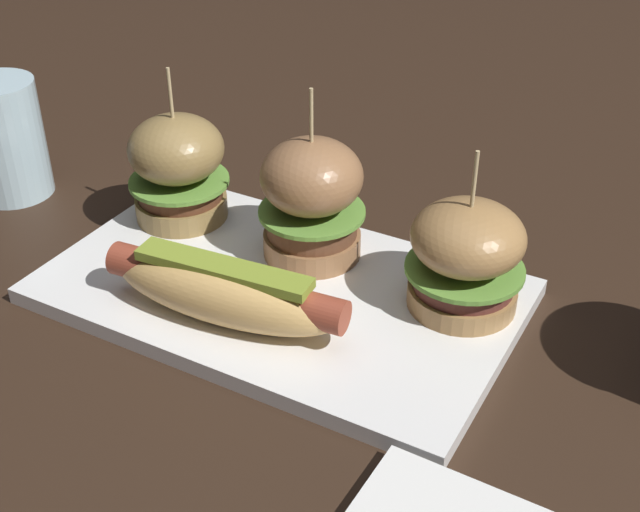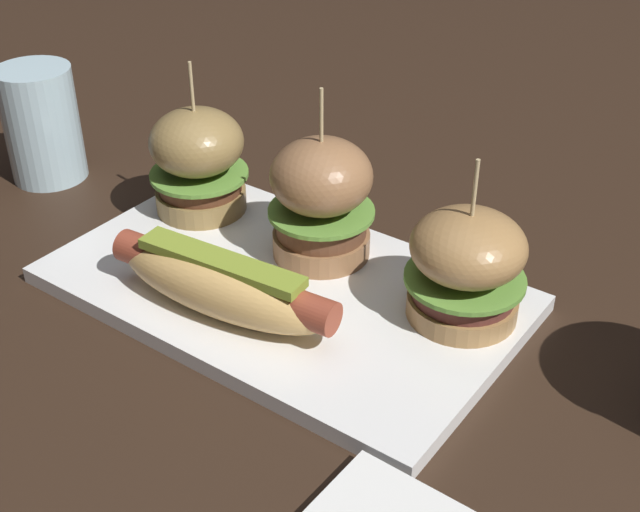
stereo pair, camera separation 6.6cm
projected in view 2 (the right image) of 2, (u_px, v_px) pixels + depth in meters
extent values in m
plane|color=black|center=(283.00, 296.00, 0.70)|extent=(3.00, 3.00, 0.00)
cube|color=white|center=(283.00, 289.00, 0.70)|extent=(0.38, 0.23, 0.01)
ellipsoid|color=#E1AF63|center=(222.00, 286.00, 0.65)|extent=(0.19, 0.07, 0.05)
cylinder|color=brown|center=(222.00, 280.00, 0.65)|extent=(0.20, 0.04, 0.03)
cube|color=olive|center=(221.00, 262.00, 0.64)|extent=(0.14, 0.04, 0.01)
cylinder|color=olive|center=(201.00, 199.00, 0.79)|extent=(0.08, 0.08, 0.02)
cylinder|color=#542E1B|center=(200.00, 182.00, 0.78)|extent=(0.08, 0.08, 0.01)
cylinder|color=#609338|center=(199.00, 174.00, 0.78)|extent=(0.09, 0.09, 0.00)
ellipsoid|color=olive|center=(196.00, 142.00, 0.76)|extent=(0.09, 0.09, 0.06)
cylinder|color=tan|center=(192.00, 95.00, 0.74)|extent=(0.00, 0.00, 0.06)
cylinder|color=#936641|center=(320.00, 243.00, 0.73)|extent=(0.08, 0.08, 0.02)
cylinder|color=brown|center=(320.00, 223.00, 0.72)|extent=(0.08, 0.08, 0.02)
cylinder|color=#609338|center=(320.00, 211.00, 0.71)|extent=(0.09, 0.09, 0.00)
ellipsoid|color=#936641|center=(320.00, 176.00, 0.69)|extent=(0.09, 0.09, 0.06)
cylinder|color=tan|center=(320.00, 124.00, 0.67)|extent=(0.00, 0.00, 0.06)
cylinder|color=#A47846|center=(462.00, 305.00, 0.66)|extent=(0.09, 0.09, 0.02)
cylinder|color=#5B2B24|center=(464.00, 288.00, 0.65)|extent=(0.08, 0.08, 0.01)
cylinder|color=#609338|center=(465.00, 278.00, 0.64)|extent=(0.09, 0.09, 0.00)
ellipsoid|color=#A47846|center=(468.00, 246.00, 0.63)|extent=(0.09, 0.09, 0.05)
cylinder|color=tan|center=(474.00, 197.00, 0.60)|extent=(0.00, 0.00, 0.06)
cylinder|color=silver|center=(42.00, 124.00, 0.85)|extent=(0.08, 0.08, 0.12)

